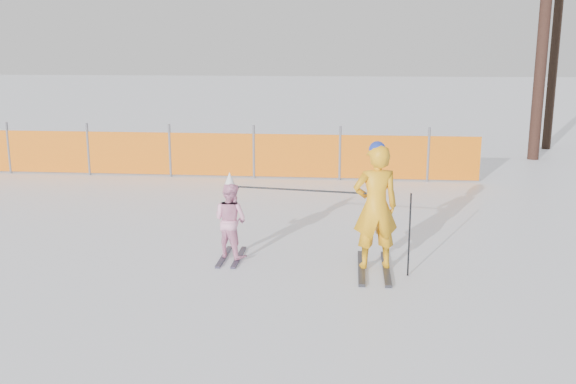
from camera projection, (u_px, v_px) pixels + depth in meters
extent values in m
plane|color=white|center=(284.00, 271.00, 8.84)|extent=(120.00, 120.00, 0.00)
cube|color=black|center=(361.00, 268.00, 8.89)|extent=(0.09, 1.39, 0.04)
cube|color=black|center=(386.00, 269.00, 8.86)|extent=(0.09, 1.39, 0.04)
imported|color=#F6A314|center=(376.00, 207.00, 8.68)|extent=(0.70, 0.53, 1.71)
sphere|color=#1B3098|center=(377.00, 150.00, 8.51)|extent=(0.22, 0.22, 0.22)
cube|color=black|center=(224.00, 257.00, 9.37)|extent=(0.09, 0.95, 0.03)
cube|color=black|center=(239.00, 257.00, 9.35)|extent=(0.09, 0.95, 0.03)
imported|color=#F7A1C8|center=(230.00, 220.00, 9.24)|extent=(0.67, 0.62, 1.09)
cone|color=white|center=(230.00, 180.00, 9.11)|extent=(0.19, 0.19, 0.24)
cylinder|color=black|center=(409.00, 235.00, 8.52)|extent=(0.02, 0.02, 1.14)
cylinder|color=black|center=(301.00, 190.00, 8.89)|extent=(1.81, 0.28, 0.02)
cylinder|color=#595960|center=(9.00, 148.00, 15.50)|extent=(0.06, 0.06, 1.25)
cylinder|color=#595960|center=(88.00, 149.00, 15.31)|extent=(0.06, 0.06, 1.25)
cylinder|color=#595960|center=(170.00, 151.00, 15.11)|extent=(0.06, 0.06, 1.25)
cylinder|color=#595960|center=(254.00, 152.00, 14.92)|extent=(0.06, 0.06, 1.25)
cylinder|color=#595960|center=(340.00, 153.00, 14.72)|extent=(0.06, 0.06, 1.25)
cylinder|color=#595960|center=(428.00, 155.00, 14.53)|extent=(0.06, 0.06, 1.25)
cube|color=orange|center=(112.00, 153.00, 15.27)|extent=(17.16, 0.03, 1.00)
cylinder|color=#311C15|center=(543.00, 34.00, 16.86)|extent=(0.30, 0.30, 6.67)
cylinder|color=black|center=(555.00, 42.00, 18.70)|extent=(0.25, 0.25, 6.31)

